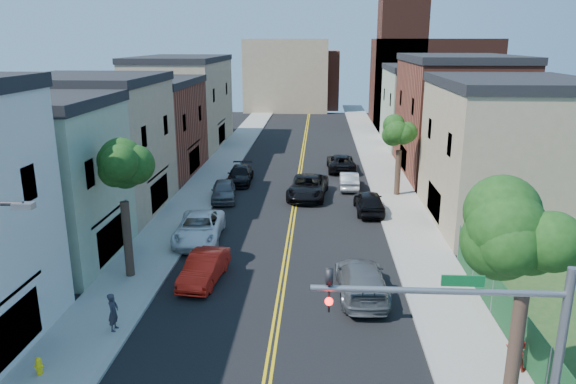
% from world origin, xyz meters
% --- Properties ---
extents(sidewalk_left, '(3.20, 100.00, 0.15)m').
position_xyz_m(sidewalk_left, '(-7.90, 40.00, 0.07)').
color(sidewalk_left, gray).
rests_on(sidewalk_left, ground).
extents(sidewalk_right, '(3.20, 100.00, 0.15)m').
position_xyz_m(sidewalk_right, '(7.90, 40.00, 0.07)').
color(sidewalk_right, gray).
rests_on(sidewalk_right, ground).
extents(curb_left, '(0.30, 100.00, 0.15)m').
position_xyz_m(curb_left, '(-6.15, 40.00, 0.07)').
color(curb_left, gray).
rests_on(curb_left, ground).
extents(curb_right, '(0.30, 100.00, 0.15)m').
position_xyz_m(curb_right, '(6.15, 40.00, 0.07)').
color(curb_right, gray).
rests_on(curb_right, ground).
extents(bldg_left_palegrn, '(9.00, 8.00, 8.50)m').
position_xyz_m(bldg_left_palegrn, '(-14.00, 16.00, 4.25)').
color(bldg_left_palegrn, gray).
rests_on(bldg_left_palegrn, ground).
extents(bldg_left_tan_near, '(9.00, 10.00, 9.00)m').
position_xyz_m(bldg_left_tan_near, '(-14.00, 25.00, 4.50)').
color(bldg_left_tan_near, '#998466').
rests_on(bldg_left_tan_near, ground).
extents(bldg_left_brick, '(9.00, 12.00, 8.00)m').
position_xyz_m(bldg_left_brick, '(-14.00, 36.00, 4.00)').
color(bldg_left_brick, brown).
rests_on(bldg_left_brick, ground).
extents(bldg_left_tan_far, '(9.00, 16.00, 9.50)m').
position_xyz_m(bldg_left_tan_far, '(-14.00, 50.00, 4.75)').
color(bldg_left_tan_far, '#998466').
rests_on(bldg_left_tan_far, ground).
extents(bldg_right_tan, '(9.00, 12.00, 9.00)m').
position_xyz_m(bldg_right_tan, '(14.00, 24.00, 4.50)').
color(bldg_right_tan, '#998466').
rests_on(bldg_right_tan, ground).
extents(bldg_right_brick, '(9.00, 14.00, 10.00)m').
position_xyz_m(bldg_right_brick, '(14.00, 38.00, 5.00)').
color(bldg_right_brick, brown).
rests_on(bldg_right_brick, ground).
extents(bldg_right_palegrn, '(9.00, 12.00, 8.50)m').
position_xyz_m(bldg_right_palegrn, '(14.00, 52.00, 4.25)').
color(bldg_right_palegrn, gray).
rests_on(bldg_right_palegrn, ground).
extents(church, '(16.20, 14.20, 22.60)m').
position_xyz_m(church, '(16.33, 67.07, 7.24)').
color(church, '#4C2319').
rests_on(church, ground).
extents(backdrop_left, '(14.00, 8.00, 12.00)m').
position_xyz_m(backdrop_left, '(-4.00, 82.00, 6.00)').
color(backdrop_left, '#998466').
rests_on(backdrop_left, ground).
extents(backdrop_center, '(10.00, 8.00, 10.00)m').
position_xyz_m(backdrop_center, '(0.00, 86.00, 5.00)').
color(backdrop_center, brown).
rests_on(backdrop_center, ground).
extents(fence_right, '(0.04, 15.00, 1.90)m').
position_xyz_m(fence_right, '(9.50, 9.50, 1.10)').
color(fence_right, '#143F1E').
rests_on(fence_right, sidewalk_right).
extents(tree_left_mid, '(5.20, 5.20, 9.29)m').
position_xyz_m(tree_left_mid, '(-7.88, 14.01, 6.58)').
color(tree_left_mid, '#37241B').
rests_on(tree_left_mid, sidewalk_left).
extents(tree_right_corner, '(5.80, 5.80, 10.35)m').
position_xyz_m(tree_right_corner, '(7.93, 4.01, 7.31)').
color(tree_right_corner, '#37241B').
rests_on(tree_right_corner, sidewalk_right).
extents(tree_right_far, '(4.40, 4.40, 8.03)m').
position_xyz_m(tree_right_far, '(7.92, 30.01, 5.76)').
color(tree_right_far, '#37241B').
rests_on(tree_right_far, sidewalk_right).
extents(traffic_signal, '(5.50, 0.31, 7.20)m').
position_xyz_m(traffic_signal, '(5.87, -0.50, 4.79)').
color(traffic_signal, slate).
rests_on(traffic_signal, sidewalk_right).
extents(red_sedan, '(2.02, 4.61, 1.47)m').
position_xyz_m(red_sedan, '(-3.98, 13.78, 0.74)').
color(red_sedan, red).
rests_on(red_sedan, ground).
extents(white_pickup, '(3.02, 5.94, 1.61)m').
position_xyz_m(white_pickup, '(-5.50, 19.53, 0.80)').
color(white_pickup, white).
rests_on(white_pickup, ground).
extents(grey_car_left, '(2.40, 4.67, 1.52)m').
position_xyz_m(grey_car_left, '(-5.50, 28.11, 0.76)').
color(grey_car_left, '#4F5256').
rests_on(grey_car_left, ground).
extents(black_car_left, '(2.16, 5.02, 1.44)m').
position_xyz_m(black_car_left, '(-4.98, 33.29, 0.72)').
color(black_car_left, black).
rests_on(black_car_left, ground).
extents(grey_car_right, '(2.52, 5.67, 1.62)m').
position_xyz_m(grey_car_right, '(3.87, 12.70, 0.81)').
color(grey_car_right, '#54575B').
rests_on(grey_car_right, ground).
extents(black_car_right, '(2.06, 4.81, 1.62)m').
position_xyz_m(black_car_right, '(5.36, 25.63, 0.81)').
color(black_car_right, black).
rests_on(black_car_right, ground).
extents(silver_car_right, '(1.52, 4.28, 1.41)m').
position_xyz_m(silver_car_right, '(4.26, 32.04, 0.70)').
color(silver_car_right, '#B4B5BC').
rests_on(silver_car_right, ground).
extents(dark_car_right_far, '(2.70, 5.58, 1.53)m').
position_xyz_m(dark_car_right_far, '(3.84, 38.44, 0.76)').
color(dark_car_right_far, black).
rests_on(dark_car_right_far, ground).
extents(black_suv_lane, '(3.38, 6.30, 1.68)m').
position_xyz_m(black_suv_lane, '(0.93, 29.29, 0.84)').
color(black_suv_lane, black).
rests_on(black_suv_lane, ground).
extents(pedestrian_left, '(0.41, 0.61, 1.65)m').
position_xyz_m(pedestrian_left, '(-6.70, 8.61, 0.98)').
color(pedestrian_left, '#2B2932').
rests_on(pedestrian_left, sidewalk_left).
extents(pedestrian_right, '(0.94, 0.84, 1.60)m').
position_xyz_m(pedestrian_right, '(9.10, 6.78, 0.95)').
color(pedestrian_right, '#AA231A').
rests_on(pedestrian_right, sidewalk_right).
extents(fire_hydrant, '(0.32, 0.32, 0.67)m').
position_xyz_m(fire_hydrant, '(-8.30, 5.42, 0.50)').
color(fire_hydrant, yellow).
rests_on(fire_hydrant, sidewalk_left).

